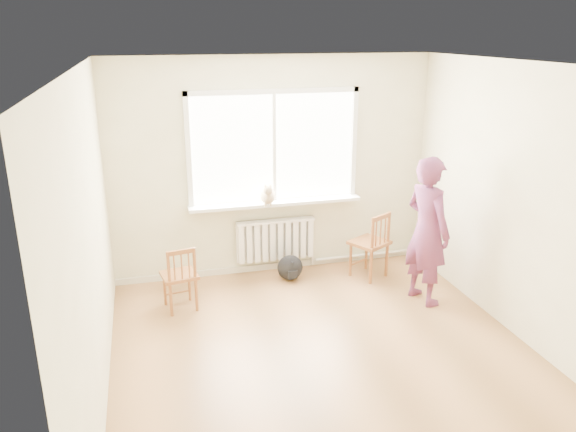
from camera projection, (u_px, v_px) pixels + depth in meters
floor at (330, 362)px, 5.28m from camera, size 4.50×4.50×0.00m
ceiling at (338, 66)px, 4.42m from camera, size 4.50×4.50×0.00m
back_wall at (273, 168)px, 6.91m from camera, size 4.00×0.01×2.70m
window at (274, 143)px, 6.79m from camera, size 2.12×0.05×1.42m
windowsill at (276, 203)px, 6.95m from camera, size 2.15×0.22×0.04m
radiator at (276, 239)px, 7.12m from camera, size 1.00×0.12×0.55m
heating_pipe at (365, 255)px, 7.56m from camera, size 1.40×0.04×0.04m
baseboard at (275, 266)px, 7.32m from camera, size 4.00×0.03×0.08m
chair_left at (180, 278)px, 6.15m from camera, size 0.43×0.42×0.75m
chair_right at (372, 245)px, 6.95m from camera, size 0.56×0.56×0.85m
person at (427, 231)px, 6.23m from camera, size 0.55×0.70×1.69m
cat at (267, 195)px, 6.79m from camera, size 0.22×0.43×0.29m
backpack at (290, 268)px, 6.97m from camera, size 0.35×0.28×0.32m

